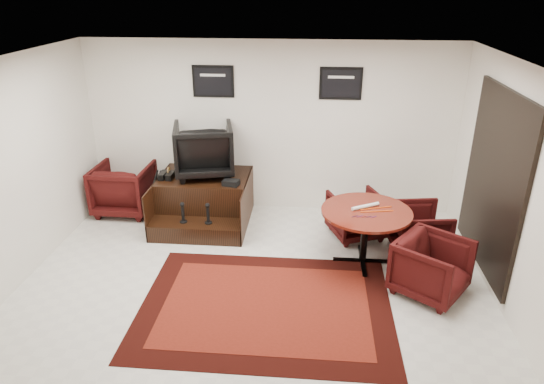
{
  "coord_description": "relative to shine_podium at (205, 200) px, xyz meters",
  "views": [
    {
      "loc": [
        0.69,
        -5.11,
        3.6
      ],
      "look_at": [
        0.17,
        0.9,
        0.97
      ],
      "focal_mm": 32.0,
      "sensor_mm": 36.0,
      "label": 1
    }
  ],
  "objects": [
    {
      "name": "ground",
      "position": [
        1.01,
        -1.9,
        -0.34
      ],
      "size": [
        6.0,
        6.0,
        0.0
      ],
      "primitive_type": "plane",
      "color": "beige",
      "rests_on": "ground"
    },
    {
      "name": "room_shell",
      "position": [
        1.42,
        -1.78,
        1.44
      ],
      "size": [
        6.02,
        5.02,
        2.81
      ],
      "color": "white",
      "rests_on": "ground"
    },
    {
      "name": "area_rug",
      "position": [
        1.21,
        -2.24,
        -0.34
      ],
      "size": [
        3.01,
        2.26,
        0.01
      ],
      "color": "black",
      "rests_on": "ground"
    },
    {
      "name": "shine_podium",
      "position": [
        0.0,
        0.0,
        0.0
      ],
      "size": [
        1.44,
        1.48,
        0.74
      ],
      "color": "black",
      "rests_on": "ground"
    },
    {
      "name": "shine_chair",
      "position": [
        0.0,
        0.15,
        0.86
      ],
      "size": [
        1.06,
        1.02,
        0.92
      ],
      "primitive_type": "imported",
      "rotation": [
        0.0,
        0.0,
        3.36
      ],
      "color": "black",
      "rests_on": "shine_podium"
    },
    {
      "name": "shoes_pair",
      "position": [
        -0.57,
        -0.08,
        0.45
      ],
      "size": [
        0.22,
        0.26,
        0.1
      ],
      "color": "black",
      "rests_on": "shine_podium"
    },
    {
      "name": "polish_kit",
      "position": [
        0.49,
        -0.28,
        0.44
      ],
      "size": [
        0.27,
        0.21,
        0.08
      ],
      "primitive_type": "cube",
      "rotation": [
        0.0,
        0.0,
        -0.2
      ],
      "color": "black",
      "rests_on": "shine_podium"
    },
    {
      "name": "umbrella_black",
      "position": [
        -0.84,
        -0.1,
        0.12
      ],
      "size": [
        0.34,
        0.13,
        0.92
      ],
      "primitive_type": null,
      "color": "black",
      "rests_on": "ground"
    },
    {
      "name": "umbrella_hooked",
      "position": [
        -0.81,
        -0.03,
        0.1
      ],
      "size": [
        0.33,
        0.12,
        0.88
      ],
      "primitive_type": null,
      "color": "black",
      "rests_on": "ground"
    },
    {
      "name": "armchair_side",
      "position": [
        -1.4,
        0.19,
        0.12
      ],
      "size": [
        0.92,
        0.86,
        0.92
      ],
      "primitive_type": "imported",
      "rotation": [
        0.0,
        0.0,
        3.12
      ],
      "color": "black",
      "rests_on": "ground"
    },
    {
      "name": "meeting_table",
      "position": [
        2.46,
        -1.1,
        0.36
      ],
      "size": [
        1.21,
        1.21,
        0.79
      ],
      "color": "#470F0A",
      "rests_on": "ground"
    },
    {
      "name": "table_chair_back",
      "position": [
        2.4,
        -0.33,
        0.03
      ],
      "size": [
        0.93,
        0.9,
        0.75
      ],
      "primitive_type": "imported",
      "rotation": [
        0.0,
        0.0,
        3.51
      ],
      "color": "black",
      "rests_on": "ground"
    },
    {
      "name": "table_chair_window",
      "position": [
        3.27,
        -0.72,
        0.04
      ],
      "size": [
        0.79,
        0.83,
        0.76
      ],
      "primitive_type": "imported",
      "rotation": [
        0.0,
        0.0,
        1.72
      ],
      "color": "black",
      "rests_on": "ground"
    },
    {
      "name": "table_chair_corner",
      "position": [
        3.22,
        -1.77,
        0.06
      ],
      "size": [
        1.06,
        1.07,
        0.81
      ],
      "primitive_type": "imported",
      "rotation": [
        0.0,
        0.0,
        0.94
      ],
      "color": "black",
      "rests_on": "ground"
    },
    {
      "name": "paper_roll",
      "position": [
        2.45,
        -1.02,
        0.48
      ],
      "size": [
        0.39,
        0.25,
        0.05
      ],
      "primitive_type": "cylinder",
      "rotation": [
        0.0,
        1.57,
        0.51
      ],
      "color": "silver",
      "rests_on": "meeting_table"
    },
    {
      "name": "table_clutter",
      "position": [
        2.55,
        -1.12,
        0.46
      ],
      "size": [
        0.57,
        0.38,
        0.01
      ],
      "color": "#F4500D",
      "rests_on": "meeting_table"
    }
  ]
}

